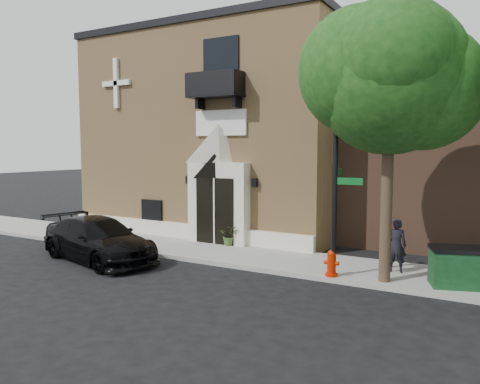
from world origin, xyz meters
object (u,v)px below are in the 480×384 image
object	(u,v)px
dumpster	(463,267)
pedestrian_near	(396,245)
black_sedan	(98,239)
fire_hydrant	(332,263)
street_sign	(336,183)

from	to	relation	value
dumpster	pedestrian_near	world-z (taller)	pedestrian_near
dumpster	black_sedan	bearing A→B (deg)	173.15
dumpster	pedestrian_near	distance (m)	2.03
black_sedan	fire_hydrant	distance (m)	8.04
fire_hydrant	pedestrian_near	size ratio (longest dim) A/B	0.48
black_sedan	dumpster	world-z (taller)	black_sedan
black_sedan	street_sign	bearing A→B (deg)	-65.30
fire_hydrant	dumpster	distance (m)	3.52
fire_hydrant	pedestrian_near	distance (m)	2.15
pedestrian_near	black_sedan	bearing A→B (deg)	6.97
black_sedan	dumpster	size ratio (longest dim) A/B	2.75
fire_hydrant	dumpster	bearing A→B (deg)	12.27
street_sign	fire_hydrant	distance (m)	2.36
black_sedan	pedestrian_near	bearing A→B (deg)	-58.89
street_sign	pedestrian_near	distance (m)	2.80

